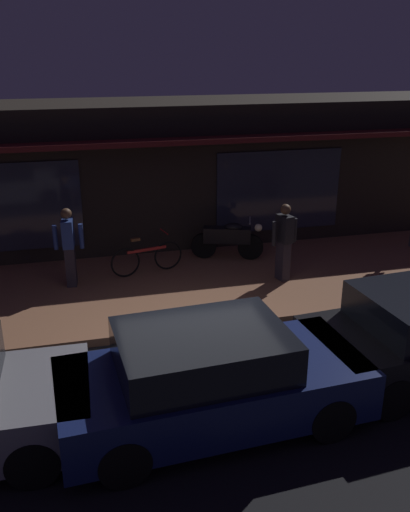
{
  "coord_description": "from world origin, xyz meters",
  "views": [
    {
      "loc": [
        -1.87,
        -7.59,
        4.84
      ],
      "look_at": [
        0.66,
        2.4,
        0.95
      ],
      "focal_mm": 38.89,
      "sensor_mm": 36.0,
      "label": 1
    }
  ],
  "objects_px": {
    "bicycle_parked": "(147,258)",
    "person_photographer": "(69,246)",
    "motorcycle": "(229,238)",
    "parked_car_far": "(210,379)",
    "person_bystander": "(284,241)"
  },
  "relations": [
    {
      "from": "motorcycle",
      "to": "person_bystander",
      "type": "bearing_deg",
      "value": -62.69
    },
    {
      "from": "motorcycle",
      "to": "person_photographer",
      "type": "relative_size",
      "value": 0.99
    },
    {
      "from": "bicycle_parked",
      "to": "parked_car_far",
      "type": "bearing_deg",
      "value": -89.21
    },
    {
      "from": "parked_car_far",
      "to": "motorcycle",
      "type": "bearing_deg",
      "value": 71.19
    },
    {
      "from": "motorcycle",
      "to": "person_bystander",
      "type": "xyz_separation_m",
      "value": [
        0.77,
        -1.49,
        0.38
      ]
    },
    {
      "from": "motorcycle",
      "to": "bicycle_parked",
      "type": "bearing_deg",
      "value": -167.75
    },
    {
      "from": "person_bystander",
      "to": "parked_car_far",
      "type": "bearing_deg",
      "value": -122.94
    },
    {
      "from": "bicycle_parked",
      "to": "person_bystander",
      "type": "distance_m",
      "value": 3.01
    },
    {
      "from": "person_bystander",
      "to": "parked_car_far",
      "type": "height_order",
      "value": "person_bystander"
    },
    {
      "from": "motorcycle",
      "to": "bicycle_parked",
      "type": "height_order",
      "value": "motorcycle"
    },
    {
      "from": "person_bystander",
      "to": "person_photographer",
      "type": "bearing_deg",
      "value": 169.83
    },
    {
      "from": "bicycle_parked",
      "to": "person_photographer",
      "type": "relative_size",
      "value": 0.98
    },
    {
      "from": "bicycle_parked",
      "to": "parked_car_far",
      "type": "height_order",
      "value": "parked_car_far"
    },
    {
      "from": "motorcycle",
      "to": "bicycle_parked",
      "type": "distance_m",
      "value": 2.05
    },
    {
      "from": "person_bystander",
      "to": "bicycle_parked",
      "type": "bearing_deg",
      "value": 159.06
    }
  ]
}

